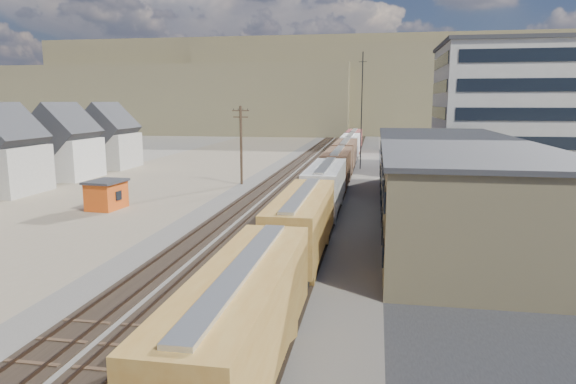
% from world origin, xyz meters
% --- Properties ---
extents(ground, '(300.00, 300.00, 0.00)m').
position_xyz_m(ground, '(0.00, 0.00, 0.00)').
color(ground, '#6B6356').
rests_on(ground, ground).
extents(ballast_bed, '(18.00, 200.00, 0.06)m').
position_xyz_m(ballast_bed, '(0.00, 50.00, 0.03)').
color(ballast_bed, '#4C4742').
rests_on(ballast_bed, ground).
extents(dirt_yard, '(24.00, 180.00, 0.03)m').
position_xyz_m(dirt_yard, '(-20.00, 40.00, 0.01)').
color(dirt_yard, '#766A51').
rests_on(dirt_yard, ground).
extents(asphalt_lot, '(26.00, 120.00, 0.04)m').
position_xyz_m(asphalt_lot, '(22.00, 35.00, 0.02)').
color(asphalt_lot, '#232326').
rests_on(asphalt_lot, ground).
extents(rail_tracks, '(11.40, 200.00, 0.24)m').
position_xyz_m(rail_tracks, '(-0.55, 50.00, 0.11)').
color(rail_tracks, black).
rests_on(rail_tracks, ground).
extents(freight_train, '(3.00, 119.74, 4.46)m').
position_xyz_m(freight_train, '(3.80, 33.86, 2.79)').
color(freight_train, black).
rests_on(freight_train, ground).
extents(warehouse, '(12.40, 40.40, 7.25)m').
position_xyz_m(warehouse, '(14.98, 25.00, 3.65)').
color(warehouse, tan).
rests_on(warehouse, ground).
extents(office_tower, '(22.60, 18.60, 18.45)m').
position_xyz_m(office_tower, '(27.95, 54.95, 9.26)').
color(office_tower, '#9E998E').
rests_on(office_tower, ground).
extents(utility_pole_north, '(2.20, 0.32, 10.00)m').
position_xyz_m(utility_pole_north, '(-8.50, 42.00, 5.30)').
color(utility_pole_north, '#382619').
rests_on(utility_pole_north, ground).
extents(radio_mast, '(1.20, 0.16, 18.00)m').
position_xyz_m(radio_mast, '(6.00, 60.00, 9.12)').
color(radio_mast, black).
rests_on(radio_mast, ground).
extents(hills_north, '(265.00, 80.00, 32.00)m').
position_xyz_m(hills_north, '(0.17, 167.92, 14.10)').
color(hills_north, brown).
rests_on(hills_north, ground).
extents(maintenance_shed, '(3.40, 4.21, 2.89)m').
position_xyz_m(maintenance_shed, '(-17.72, 24.92, 1.48)').
color(maintenance_shed, '#D14D13').
rests_on(maintenance_shed, ground).
extents(parked_car_blue, '(5.95, 4.57, 1.50)m').
position_xyz_m(parked_car_blue, '(21.09, 53.23, 0.75)').
color(parked_car_blue, '#171A50').
rests_on(parked_car_blue, ground).
extents(parked_car_far, '(1.89, 4.02, 1.33)m').
position_xyz_m(parked_car_far, '(32.24, 56.11, 0.67)').
color(parked_car_far, silver).
rests_on(parked_car_far, ground).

